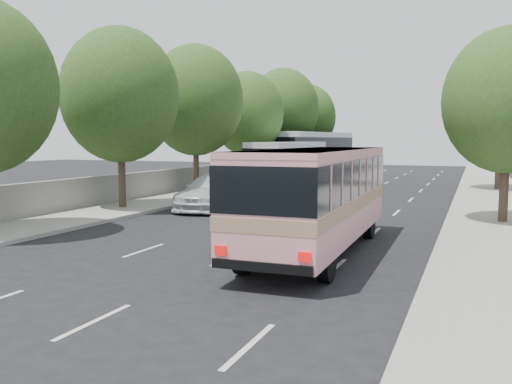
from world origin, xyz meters
The scene contains 17 objects.
ground centered at (0.00, 0.00, 0.00)m, with size 120.00×120.00×0.00m, color black.
sidewalk_left centered at (-8.50, 20.00, 0.07)m, with size 4.00×90.00×0.15m, color #9E998E.
sidewalk_right centered at (8.50, 20.00, 0.06)m, with size 4.00×90.00×0.12m, color #9E998E.
low_wall centered at (-10.30, 20.00, 0.90)m, with size 0.30×90.00×1.50m, color #9E998E.
tree_left_b centered at (-8.42, 5.94, 5.82)m, with size 5.70×5.70×8.88m.
tree_left_c centered at (-8.62, 13.94, 6.12)m, with size 6.00×6.00×9.35m.
tree_left_d centered at (-8.52, 21.94, 5.63)m, with size 5.52×5.52×8.60m.
tree_left_e centered at (-8.42, 29.94, 6.43)m, with size 6.30×6.30×9.82m.
tree_left_f centered at (-8.62, 37.94, 6.00)m, with size 5.88×5.88×9.16m.
tree_right_near centered at (8.78, 7.94, 5.20)m, with size 5.10×5.10×7.95m.
tree_right_far centered at (9.08, 23.94, 6.12)m, with size 6.00×6.00×9.35m.
pink_bus centered at (3.19, -0.20, 1.97)m, with size 2.73×9.96×3.16m.
pink_taxi centered at (1.00, 11.51, 0.80)m, with size 1.88×4.67×1.59m, color #FD166D.
white_pickup centered at (-4.50, 8.00, 0.86)m, with size 2.40×5.89×1.71m, color silver.
tour_coach_front centered at (-4.50, 19.83, 1.98)m, with size 2.41×11.02×3.29m.
tour_coach_rear centered at (-6.30, 31.62, 2.49)m, with size 4.54×14.07×4.14m.
taxi_roof_sign centered at (1.00, 11.51, 1.68)m, with size 0.55×0.18×0.18m, color silver.
Camera 1 is at (7.61, -16.09, 3.44)m, focal length 38.00 mm.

